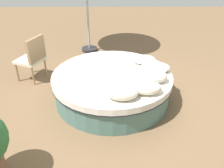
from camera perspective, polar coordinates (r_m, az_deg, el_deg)
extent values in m
plane|color=brown|center=(4.64, 0.00, -3.44)|extent=(16.00, 16.00, 0.00)
cylinder|color=#4C726B|center=(4.53, 0.00, -1.26)|extent=(2.15, 2.15, 0.41)
cylinder|color=black|center=(4.42, 0.00, 1.03)|extent=(2.23, 2.23, 0.02)
cylinder|color=silver|center=(4.39, 0.00, 1.73)|extent=(2.22, 2.22, 0.12)
ellipsoid|color=beige|center=(3.62, 2.54, -2.12)|extent=(0.49, 0.33, 0.21)
ellipsoid|color=beige|center=(3.79, 8.30, -0.88)|extent=(0.48, 0.32, 0.20)
ellipsoid|color=white|center=(4.13, 10.12, 1.87)|extent=(0.45, 0.32, 0.21)
ellipsoid|color=white|center=(4.50, 10.38, 3.93)|extent=(0.55, 0.39, 0.16)
ellipsoid|color=silver|center=(4.80, 7.75, 5.86)|extent=(0.46, 0.34, 0.15)
cylinder|color=#997A56|center=(5.52, -21.89, 2.59)|extent=(0.04, 0.04, 0.42)
cylinder|color=#997A56|center=(5.80, -19.06, 4.51)|extent=(0.04, 0.04, 0.42)
cylinder|color=#997A56|center=(5.25, -18.50, 1.84)|extent=(0.04, 0.04, 0.42)
cylinder|color=#997A56|center=(5.55, -15.72, 3.88)|extent=(0.04, 0.04, 0.42)
cube|color=beige|center=(5.43, -19.21, 5.49)|extent=(0.66, 0.67, 0.06)
cube|color=#997A56|center=(5.18, -17.85, 7.97)|extent=(0.26, 0.50, 0.50)
cylinder|color=#262628|center=(6.81, -5.43, 8.37)|extent=(0.44, 0.44, 0.08)
cylinder|color=#99999E|center=(6.46, -5.98, 18.52)|extent=(0.05, 0.05, 2.54)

